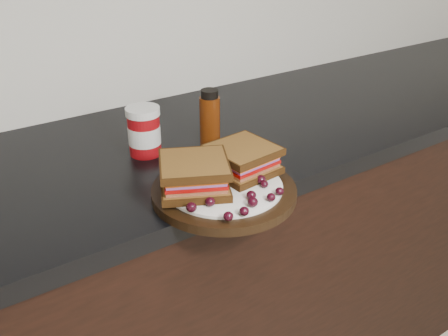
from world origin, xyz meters
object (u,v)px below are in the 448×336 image
Objects in this scene: plate at (224,191)px; condiment_jar at (144,131)px; oil_bottle at (210,117)px; sandwich_left at (194,175)px.

condiment_jar is (-0.04, 0.25, 0.05)m from plate.
oil_bottle is (0.15, -0.03, 0.01)m from condiment_jar.
plate is 2.11× the size of oil_bottle.
oil_bottle is at bearing 76.93° from sandwich_left.
plate is 0.07m from sandwich_left.
condiment_jar reaches higher than plate.
condiment_jar is 0.84× the size of oil_bottle.
condiment_jar is at bearing 99.71° from plate.
condiment_jar is at bearing 113.43° from sandwich_left.
plate is at bearing -116.24° from oil_bottle.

